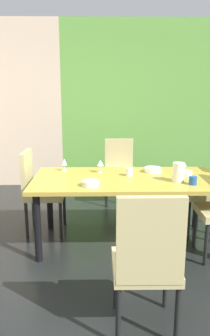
% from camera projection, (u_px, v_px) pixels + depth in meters
% --- Properties ---
extents(ground_plane, '(5.96, 5.85, 0.02)m').
position_uv_depth(ground_plane, '(90.00, 272.00, 3.03)').
color(ground_plane, black).
extents(garden_window_panel, '(3.52, 0.10, 2.75)m').
position_uv_depth(garden_window_panel, '(166.00, 105.00, 5.52)').
color(garden_window_panel, '#609C40').
rests_on(garden_window_panel, ground_plane).
extents(dining_table, '(1.95, 0.98, 0.73)m').
position_uv_depth(dining_table, '(126.00, 185.00, 3.44)').
color(dining_table, '#B29637').
rests_on(dining_table, ground_plane).
extents(chair_left_far, '(0.44, 0.44, 0.96)m').
position_uv_depth(chair_left_far, '(38.00, 187.00, 3.76)').
color(chair_left_far, tan).
rests_on(chair_left_far, ground_plane).
extents(chair_head_near, '(0.44, 0.44, 1.02)m').
position_uv_depth(chair_head_near, '(147.00, 259.00, 2.12)').
color(chair_head_near, tan).
rests_on(chair_head_near, ground_plane).
extents(chair_head_far, '(0.44, 0.45, 0.92)m').
position_uv_depth(chair_head_far, '(119.00, 167.00, 4.81)').
color(chair_head_far, tan).
rests_on(chair_head_far, ground_plane).
extents(chair_right_far, '(0.44, 0.44, 0.95)m').
position_uv_depth(chair_right_far, '(209.00, 187.00, 3.79)').
color(chair_right_far, tan).
rests_on(chair_right_far, ground_plane).
extents(wine_glass_left, '(0.08, 0.08, 0.14)m').
position_uv_depth(wine_glass_left, '(100.00, 163.00, 3.62)').
color(wine_glass_left, silver).
rests_on(wine_glass_left, dining_table).
extents(wine_glass_center, '(0.06, 0.06, 0.15)m').
position_uv_depth(wine_glass_center, '(64.00, 162.00, 3.69)').
color(wine_glass_center, silver).
rests_on(wine_glass_center, dining_table).
extents(serving_bowl_front, '(0.13, 0.13, 0.05)m').
position_uv_depth(serving_bowl_front, '(186.00, 173.00, 3.51)').
color(serving_bowl_front, silver).
rests_on(serving_bowl_front, dining_table).
extents(serving_bowl_west, '(0.19, 0.19, 0.05)m').
position_uv_depth(serving_bowl_west, '(153.00, 170.00, 3.66)').
color(serving_bowl_west, white).
rests_on(serving_bowl_west, dining_table).
extents(serving_bowl_east, '(0.17, 0.17, 0.05)m').
position_uv_depth(serving_bowl_east, '(91.00, 183.00, 3.13)').
color(serving_bowl_east, silver).
rests_on(serving_bowl_east, dining_table).
extents(cup_near_window, '(0.08, 0.08, 0.08)m').
position_uv_depth(cup_near_window, '(193.00, 181.00, 3.17)').
color(cup_near_window, '#1F4A8F').
rests_on(cup_near_window, dining_table).
extents(cup_south, '(0.07, 0.07, 0.09)m').
position_uv_depth(cup_south, '(129.00, 172.00, 3.49)').
color(cup_south, white).
rests_on(cup_south, dining_table).
extents(pitcher_right, '(0.14, 0.12, 0.20)m').
position_uv_depth(pitcher_right, '(179.00, 172.00, 3.26)').
color(pitcher_right, '#ECE9CD').
rests_on(pitcher_right, dining_table).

